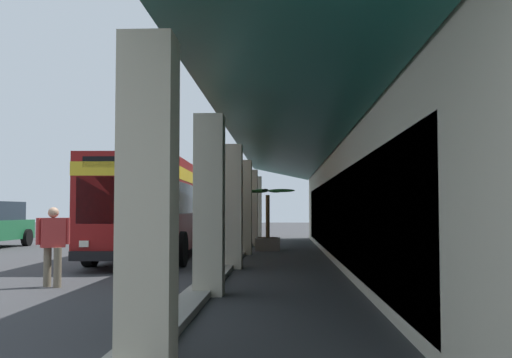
% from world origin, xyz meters
% --- Properties ---
extents(ground, '(120.00, 120.00, 0.00)m').
position_xyz_m(ground, '(0.00, 8.00, 0.00)').
color(ground, '#38383A').
extents(curb_strip, '(37.60, 0.50, 0.12)m').
position_xyz_m(curb_strip, '(-0.35, 3.20, 0.06)').
color(curb_strip, '#9E998E').
rests_on(curb_strip, ground).
extents(transit_bus, '(11.28, 3.05, 3.34)m').
position_xyz_m(transit_bus, '(-1.77, 0.51, 1.85)').
color(transit_bus, maroon).
rests_on(transit_bus, ground).
extents(pedestrian, '(0.43, 0.64, 1.66)m').
position_xyz_m(pedestrian, '(6.44, -0.01, 0.93)').
color(pedestrian, '#726651').
rests_on(pedestrian, ground).
extents(potted_palm, '(2.01, 1.95, 2.48)m').
position_xyz_m(potted_palm, '(-5.23, 4.18, 0.61)').
color(potted_palm, gray).
rests_on(potted_palm, ground).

